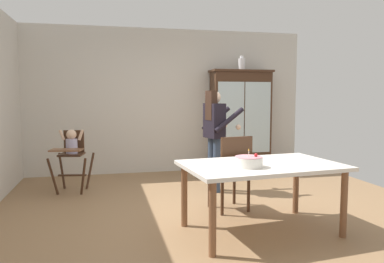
{
  "coord_description": "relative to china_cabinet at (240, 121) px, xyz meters",
  "views": [
    {
      "loc": [
        -1.17,
        -4.44,
        1.46
      ],
      "look_at": [
        0.03,
        0.7,
        0.95
      ],
      "focal_mm": 35.03,
      "sensor_mm": 36.0,
      "label": 1
    }
  ],
  "objects": [
    {
      "name": "ground_plane",
      "position": [
        -1.37,
        -2.37,
        -0.98
      ],
      "size": [
        6.24,
        6.24,
        0.0
      ],
      "primitive_type": "plane",
      "color": "#93704C"
    },
    {
      "name": "wall_back",
      "position": [
        -1.37,
        0.26,
        0.37
      ],
      "size": [
        5.32,
        0.06,
        2.7
      ],
      "primitive_type": "cube",
      "color": "beige",
      "rests_on": "ground_plane"
    },
    {
      "name": "china_cabinet",
      "position": [
        0.0,
        0.0,
        0.0
      ],
      "size": [
        1.18,
        0.48,
        1.94
      ],
      "color": "#422819",
      "rests_on": "ground_plane"
    },
    {
      "name": "ceramic_vase",
      "position": [
        0.01,
        0.0,
        1.08
      ],
      "size": [
        0.13,
        0.13,
        0.27
      ],
      "color": "white",
      "rests_on": "china_cabinet"
    },
    {
      "name": "high_chair_with_toddler",
      "position": [
        -3.05,
        -0.95,
        -0.32
      ],
      "size": [
        0.67,
        0.76,
        0.95
      ],
      "rotation": [
        0.0,
        0.0,
        -0.19
      ],
      "color": "#422819",
      "rests_on": "ground_plane"
    },
    {
      "name": "adult_person",
      "position": [
        -0.93,
        -1.4,
        -0.01
      ],
      "size": [
        0.58,
        0.56,
        1.53
      ],
      "rotation": [
        0.0,
        0.0,
        1.78
      ],
      "color": "#33425B",
      "rests_on": "ground_plane"
    },
    {
      "name": "dining_table",
      "position": [
        -0.94,
        -3.16,
        -0.32
      ],
      "size": [
        1.73,
        1.18,
        0.74
      ],
      "color": "silver",
      "rests_on": "ground_plane"
    },
    {
      "name": "birthday_cake",
      "position": [
        -1.14,
        -3.3,
        -0.18
      ],
      "size": [
        0.28,
        0.28,
        0.19
      ],
      "color": "white",
      "rests_on": "dining_table"
    },
    {
      "name": "dining_chair_far_side",
      "position": [
        -1.0,
        -2.43,
        -0.42
      ],
      "size": [
        0.51,
        0.51,
        0.96
      ],
      "rotation": [
        0.0,
        0.0,
        3.3
      ],
      "color": "#422819",
      "rests_on": "ground_plane"
    }
  ]
}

